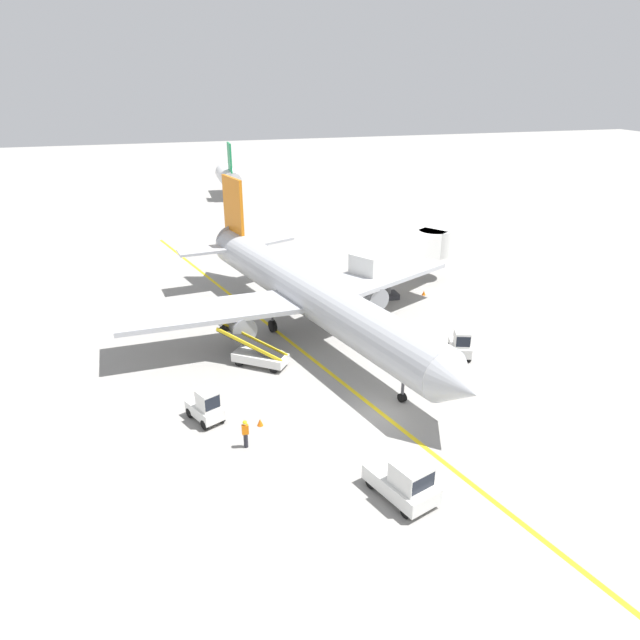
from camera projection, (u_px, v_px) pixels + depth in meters
name	position (u px, v px, depth m)	size (l,w,h in m)	color
ground_plane	(376.00, 417.00, 34.10)	(300.00, 300.00, 0.00)	gray
taxi_line_yellow	(337.00, 379.00, 38.30)	(0.30, 80.00, 0.01)	yellow
airliner	(306.00, 292.00, 43.78)	(27.85, 34.80, 10.10)	#B2B5BA
jet_bridge	(409.00, 253.00, 52.66)	(12.15, 9.02, 4.85)	silver
pushback_tug	(404.00, 481.00, 27.22)	(2.99, 4.03, 2.20)	silver
baggage_tug_near_wing	(206.00, 407.00, 33.35)	(2.21, 2.73, 2.10)	silver
baggage_tug_by_cargo_door	(461.00, 345.00, 40.91)	(2.01, 2.69, 2.10)	silver
belt_loader_forward_hold	(259.00, 355.00, 39.80)	(4.75, 4.00, 2.59)	silver
ground_crew_marshaller	(422.00, 344.00, 41.05)	(0.36, 0.24, 1.70)	#26262D
ground_crew_wing_walker	(245.00, 433.00, 30.99)	(0.36, 0.24, 1.70)	#26262D
safety_cone_nose_left	(424.00, 293.00, 52.52)	(0.36, 0.36, 0.44)	orange
safety_cone_nose_right	(260.00, 422.00, 33.16)	(0.36, 0.36, 0.44)	orange
distant_aircraft_mid_left	(228.00, 176.00, 93.17)	(3.00, 10.10, 8.80)	silver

